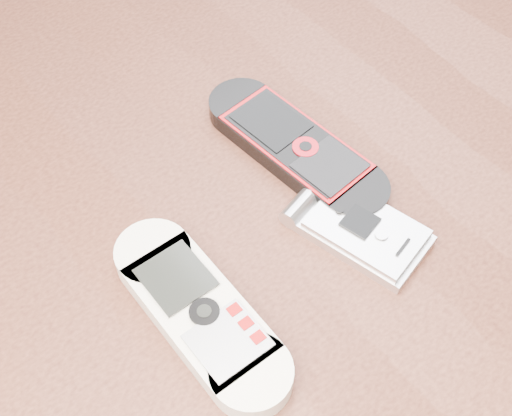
# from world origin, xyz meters

# --- Properties ---
(table) EXTENTS (1.20, 0.80, 0.75)m
(table) POSITION_xyz_m (0.00, 0.00, 0.64)
(table) COLOR black
(table) RESTS_ON ground
(nokia_white) EXTENTS (0.05, 0.15, 0.02)m
(nokia_white) POSITION_xyz_m (-0.07, -0.04, 0.76)
(nokia_white) COLOR white
(nokia_white) RESTS_ON table
(nokia_black_red) EXTENTS (0.06, 0.16, 0.02)m
(nokia_black_red) POSITION_xyz_m (0.06, 0.03, 0.76)
(nokia_black_red) COLOR black
(nokia_black_red) RESTS_ON table
(motorola_razr) EXTENTS (0.07, 0.10, 0.01)m
(motorola_razr) POSITION_xyz_m (0.05, -0.05, 0.76)
(motorola_razr) COLOR silver
(motorola_razr) RESTS_ON table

